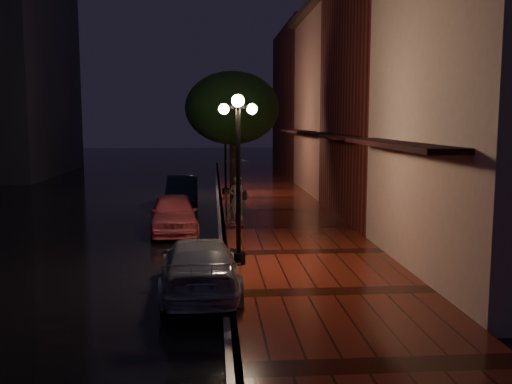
# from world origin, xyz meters

# --- Properties ---
(ground) EXTENTS (120.00, 120.00, 0.00)m
(ground) POSITION_xyz_m (0.00, 0.00, 0.00)
(ground) COLOR black
(ground) RESTS_ON ground
(sidewalk) EXTENTS (4.50, 60.00, 0.15)m
(sidewalk) POSITION_xyz_m (2.25, 0.00, 0.07)
(sidewalk) COLOR #4D1A0D
(sidewalk) RESTS_ON ground
(curb) EXTENTS (0.25, 60.00, 0.15)m
(curb) POSITION_xyz_m (0.00, 0.00, 0.07)
(curb) COLOR #595451
(curb) RESTS_ON ground
(storefront_mid) EXTENTS (5.00, 8.00, 11.00)m
(storefront_mid) POSITION_xyz_m (7.00, 2.00, 5.50)
(storefront_mid) COLOR #511914
(storefront_mid) RESTS_ON ground
(storefront_far) EXTENTS (5.00, 8.00, 9.00)m
(storefront_far) POSITION_xyz_m (7.00, 10.00, 4.50)
(storefront_far) COLOR #8C5951
(storefront_far) RESTS_ON ground
(storefront_extra) EXTENTS (5.00, 12.00, 10.00)m
(storefront_extra) POSITION_xyz_m (7.00, 20.00, 5.00)
(storefront_extra) COLOR #511914
(storefront_extra) RESTS_ON ground
(streetlamp_near) EXTENTS (0.96, 0.36, 4.31)m
(streetlamp_near) POSITION_xyz_m (0.35, -5.00, 2.60)
(streetlamp_near) COLOR black
(streetlamp_near) RESTS_ON sidewalk
(streetlamp_far) EXTENTS (0.96, 0.36, 4.31)m
(streetlamp_far) POSITION_xyz_m (0.35, 9.00, 2.60)
(streetlamp_far) COLOR black
(streetlamp_far) RESTS_ON sidewalk
(street_tree) EXTENTS (4.16, 4.16, 5.80)m
(street_tree) POSITION_xyz_m (0.61, 5.99, 4.24)
(street_tree) COLOR black
(street_tree) RESTS_ON sidewalk
(pink_car) EXTENTS (1.91, 4.04, 1.33)m
(pink_car) POSITION_xyz_m (-1.64, 0.02, 0.67)
(pink_car) COLOR #CD545D
(pink_car) RESTS_ON ground
(navy_car) EXTENTS (1.49, 4.00, 1.31)m
(navy_car) POSITION_xyz_m (-1.68, 6.67, 0.65)
(navy_car) COLOR black
(navy_car) RESTS_ON ground
(silver_car) EXTENTS (1.90, 4.32, 1.23)m
(silver_car) POSITION_xyz_m (-0.60, -6.92, 0.62)
(silver_car) COLOR #A1A2A9
(silver_car) RESTS_ON ground
(woman_with_umbrella) EXTENTS (0.96, 0.98, 2.31)m
(woman_with_umbrella) POSITION_xyz_m (0.60, 1.44, 1.67)
(woman_with_umbrella) COLOR silver
(woman_with_umbrella) RESTS_ON sidewalk
(parking_meter) EXTENTS (0.12, 0.09, 1.21)m
(parking_meter) POSITION_xyz_m (0.18, 0.95, 0.88)
(parking_meter) COLOR black
(parking_meter) RESTS_ON sidewalk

